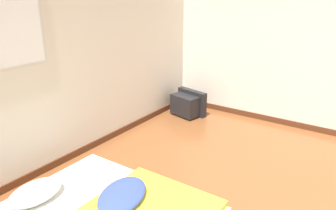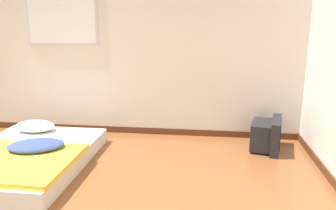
# 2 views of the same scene
# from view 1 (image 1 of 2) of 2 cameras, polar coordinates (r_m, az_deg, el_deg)

# --- Properties ---
(wall_back) EXTENTS (8.19, 0.08, 2.60)m
(wall_back) POSITION_cam_1_polar(r_m,az_deg,el_deg) (3.78, -21.95, 7.15)
(wall_back) COLOR silver
(wall_back) RESTS_ON ground_plane
(crt_tv) EXTENTS (0.45, 0.58, 0.41)m
(crt_tv) POSITION_cam_1_polar(r_m,az_deg,el_deg) (5.47, 3.45, 0.20)
(crt_tv) COLOR black
(crt_tv) RESTS_ON ground_plane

